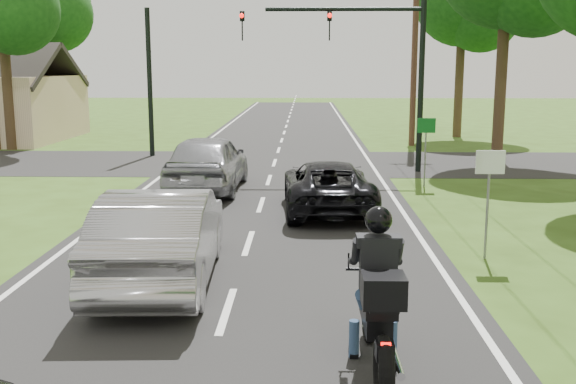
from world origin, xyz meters
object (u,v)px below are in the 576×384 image
Objects in this scene: motorcycle_rider at (378,308)px; silver_sedan at (162,235)px; dark_suv at (328,186)px; utility_pole_far at (415,35)px; silver_suv at (208,162)px; sign_green at (426,135)px; sign_white at (489,178)px; traffic_signal at (368,53)px.

silver_sedan is at bearing 134.13° from motorcycle_rider.
utility_pole_far is (4.43, 14.74, 4.42)m from dark_suv.
dark_suv is at bearing 142.67° from silver_suv.
utility_pole_far reaches higher than silver_sedan.
utility_pole_far is 11.63m from sign_green.
motorcycle_rider is 1.14× the size of sign_green.
sign_green is (2.83, 12.98, 0.78)m from motorcycle_rider.
silver_sedan is at bearing -109.93° from utility_pole_far.
utility_pole_far is 19.39m from sign_white.
motorcycle_rider reaches higher than silver_sedan.
dark_suv is 6.59m from silver_sedan.
traffic_signal is at bearing 117.38° from sign_green.
sign_white is 8.00m from sign_green.
utility_pole_far is at bearing 79.99° from motorcycle_rider.
sign_green is (-1.30, -11.02, -3.49)m from utility_pole_far.
dark_suv is at bearing 91.60° from motorcycle_rider.
silver_suv is 2.37× the size of sign_green.
sign_white is (2.63, 4.98, 0.78)m from motorcycle_rider.
traffic_signal is at bearing 97.05° from sign_white.
sign_white is (5.97, 1.57, 0.77)m from silver_sedan.
utility_pole_far is at bearing -122.14° from silver_suv.
dark_suv is 5.26m from sign_white.
silver_sedan is 2.34× the size of sign_green.
utility_pole_far reaches higher than silver_suv.
motorcycle_rider is 0.51× the size of dark_suv.
silver_sedan is at bearing -110.09° from traffic_signal.
utility_pole_far is (2.86, 8.00, 0.95)m from traffic_signal.
motorcycle_rider is 1.14× the size of sign_white.
silver_suv is 0.50× the size of utility_pole_far.
motorcycle_rider is 9.27m from dark_suv.
utility_pole_far is (7.92, 11.93, 4.21)m from silver_suv.
silver_sedan is 0.78× the size of traffic_signal.
sign_white is at bearing -82.95° from traffic_signal.
dark_suv is 2.22× the size of sign_white.
traffic_signal is 3.00× the size of sign_green.
utility_pole_far reaches higher than traffic_signal.
silver_sedan is 22.31m from utility_pole_far.
sign_white is at bearing -168.14° from silver_sedan.
silver_suv is 2.37× the size of sign_white.
silver_sedan is at bearing 94.47° from silver_suv.
silver_suv is at bearing 107.21° from motorcycle_rider.
silver_suv is 6.73m from sign_green.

